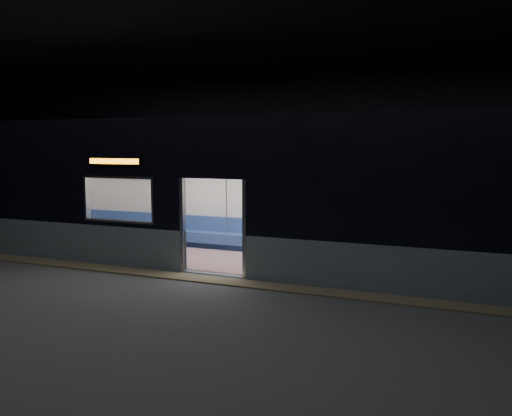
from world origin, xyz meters
The scene contains 7 objects.
station_floor centered at (0.00, 0.00, -0.01)m, with size 24.00×14.00×0.01m, color #47494C.
station_envelope centered at (0.00, 0.00, 3.66)m, with size 24.00×14.00×5.00m.
tactile_strip centered at (0.00, 0.55, 0.01)m, with size 22.80×0.50×0.03m, color #8C7F59.
metro_car centered at (0.00, 2.54, 1.85)m, with size 18.00×3.04×3.35m.
passenger centered at (4.31, 3.55, 0.78)m, with size 0.38×0.66×1.33m.
handbag centered at (4.27, 3.33, 0.66)m, with size 0.25×0.21×0.12m, color black.
transit_map centered at (5.00, 3.85, 1.46)m, with size 0.95×0.03×0.61m, color white.
Camera 1 is at (5.25, -9.01, 2.73)m, focal length 38.00 mm.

